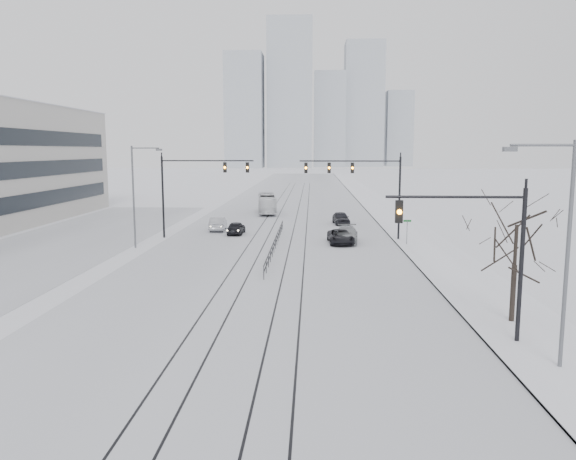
% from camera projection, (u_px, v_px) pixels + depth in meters
% --- Properties ---
extents(ground, '(500.00, 500.00, 0.00)m').
position_uv_depth(ground, '(220.00, 397.00, 19.73)').
color(ground, white).
rests_on(ground, ground).
extents(road, '(22.00, 260.00, 0.02)m').
position_uv_depth(road, '(289.00, 212.00, 79.07)').
color(road, silver).
rests_on(road, ground).
extents(sidewalk_east, '(5.00, 260.00, 0.16)m').
position_uv_depth(sidewalk_east, '(385.00, 212.00, 78.49)').
color(sidewalk_east, white).
rests_on(sidewalk_east, ground).
extents(curb, '(0.10, 260.00, 0.12)m').
position_uv_depth(curb, '(368.00, 212.00, 78.60)').
color(curb, gray).
rests_on(curb, ground).
extents(parking_strip, '(14.00, 60.00, 0.03)m').
position_uv_depth(parking_strip, '(76.00, 238.00, 55.19)').
color(parking_strip, silver).
rests_on(parking_strip, ground).
extents(tram_rails, '(5.30, 180.00, 0.01)m').
position_uv_depth(tram_rails, '(282.00, 232.00, 59.29)').
color(tram_rails, black).
rests_on(tram_rails, ground).
extents(skyline, '(96.00, 48.00, 72.00)m').
position_uv_depth(skyline, '(316.00, 107.00, 285.83)').
color(skyline, '#A2A9B1').
rests_on(skyline, ground).
extents(traffic_mast_near, '(6.10, 0.37, 7.00)m').
position_uv_depth(traffic_mast_near, '(485.00, 243.00, 24.56)').
color(traffic_mast_near, black).
rests_on(traffic_mast_near, ground).
extents(traffic_mast_ne, '(9.60, 0.37, 8.00)m').
position_uv_depth(traffic_mast_ne, '(364.00, 181.00, 53.18)').
color(traffic_mast_ne, black).
rests_on(traffic_mast_ne, ground).
extents(traffic_mast_nw, '(9.10, 0.37, 8.00)m').
position_uv_depth(traffic_mast_nw, '(192.00, 181.00, 54.90)').
color(traffic_mast_nw, black).
rests_on(traffic_mast_nw, ground).
extents(street_light_east, '(2.73, 0.25, 9.00)m').
position_uv_depth(street_light_east, '(561.00, 240.00, 21.42)').
color(street_light_east, '#595B60').
rests_on(street_light_east, ground).
extents(street_light_west, '(2.73, 0.25, 9.00)m').
position_uv_depth(street_light_west, '(137.00, 189.00, 49.18)').
color(street_light_west, '#595B60').
rests_on(street_light_west, ground).
extents(bare_tree, '(4.40, 4.40, 6.10)m').
position_uv_depth(bare_tree, '(516.00, 235.00, 27.44)').
color(bare_tree, black).
rests_on(bare_tree, ground).
extents(median_fence, '(0.06, 24.00, 1.00)m').
position_uv_depth(median_fence, '(275.00, 243.00, 49.32)').
color(median_fence, black).
rests_on(median_fence, ground).
extents(street_sign, '(0.70, 0.06, 2.40)m').
position_uv_depth(street_sign, '(407.00, 228.00, 50.65)').
color(street_sign, '#595B60').
rests_on(street_sign, ground).
extents(sedan_sb_inner, '(1.67, 3.93, 1.32)m').
position_uv_depth(sedan_sb_inner, '(236.00, 228.00, 57.82)').
color(sedan_sb_inner, black).
rests_on(sedan_sb_inner, ground).
extents(sedan_sb_outer, '(1.81, 4.51, 1.46)m').
position_uv_depth(sedan_sb_outer, '(218.00, 224.00, 60.53)').
color(sedan_sb_outer, '#A9ABB1').
rests_on(sedan_sb_outer, ground).
extents(sedan_nb_front, '(2.46, 4.86, 1.32)m').
position_uv_depth(sedan_nb_front, '(341.00, 237.00, 51.89)').
color(sedan_nb_front, black).
rests_on(sedan_nb_front, ground).
extents(sedan_nb_right, '(2.50, 5.30, 1.49)m').
position_uv_depth(sedan_nb_right, '(346.00, 235.00, 52.60)').
color(sedan_nb_right, gray).
rests_on(sedan_nb_right, ground).
extents(sedan_nb_far, '(2.11, 4.37, 1.44)m').
position_uv_depth(sedan_nb_far, '(341.00, 218.00, 65.69)').
color(sedan_nb_far, black).
rests_on(sedan_nb_far, ground).
extents(box_truck, '(3.24, 9.75, 2.66)m').
position_uv_depth(box_truck, '(267.00, 204.00, 76.88)').
color(box_truck, silver).
rests_on(box_truck, ground).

